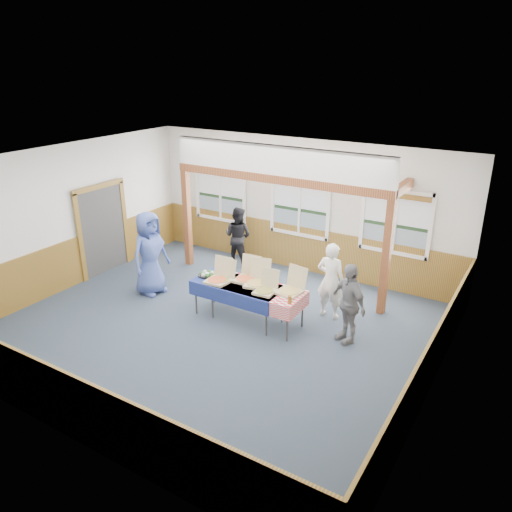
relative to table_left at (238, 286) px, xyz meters
The scene contains 31 objects.
floor 0.91m from the table_left, 102.44° to the right, with size 8.00×8.00×0.00m, color #26333D.
ceiling 2.57m from the table_left, 102.44° to the right, with size 8.00×8.00×0.00m, color white.
wall_back 3.06m from the table_left, 92.48° to the left, with size 8.00×8.00×0.00m, color silver.
wall_front 4.17m from the table_left, 91.78° to the right, with size 8.00×8.00×0.00m, color silver.
wall_left 4.26m from the table_left, behind, with size 8.00×8.00×0.00m, color silver.
wall_right 4.02m from the table_left, ahead, with size 8.00×8.00×0.00m, color silver.
wainscot_back 2.91m from the table_left, 92.50° to the left, with size 7.98×0.05×1.10m, color brown.
wainscot_front 4.05m from the table_left, 91.79° to the right, with size 7.98×0.05×1.10m, color brown.
wainscot_left 4.14m from the table_left, behind, with size 0.05×6.98×1.10m, color brown.
wainscot_right 3.89m from the table_left, ahead, with size 0.05×6.98×1.10m, color brown.
cased_opening 4.11m from the table_left, behind, with size 0.06×1.30×2.10m, color #383838.
window_left 3.89m from the table_left, 130.08° to the left, with size 1.56×0.10×1.46m.
window_mid 3.05m from the table_left, 92.51° to the left, with size 1.56×0.10×1.46m.
window_right 3.74m from the table_left, 52.99° to the left, with size 1.56×0.10×1.46m.
post_left 3.18m from the table_left, 146.68° to the left, with size 0.15×0.15×2.40m, color maroon.
post_right 2.98m from the table_left, 36.03° to the left, with size 0.15×0.15×2.40m, color maroon.
cross_beam 2.49m from the table_left, 94.19° to the left, with size 5.15×0.18×0.18m, color maroon.
table_left is the anchor object (origin of this frame).
table_right 0.41m from the table_left, ahead, with size 2.03×1.38×0.76m.
pizza_box_a 0.43m from the table_left, 165.12° to the right, with size 0.44×0.52×0.45m.
pizza_box_b 0.40m from the table_left, 25.58° to the left, with size 0.54×0.61×0.47m.
pizza_box_c 0.37m from the table_left, 169.47° to the right, with size 0.44×0.51×0.42m.
pizza_box_d 0.27m from the table_left, 76.89° to the left, with size 0.46×0.54×0.45m.
pizza_box_e 0.67m from the table_left, ahead, with size 0.40×0.48×0.40m.
pizza_box_f 1.09m from the table_left, ahead, with size 0.50×0.58×0.47m.
veggie_tray 0.76m from the table_left, behind, with size 0.39×0.39×0.09m.
drink_glass 1.28m from the table_left, ahead, with size 0.07×0.07×0.15m, color #935A18.
woman_white 1.83m from the table_left, 33.74° to the left, with size 0.58×0.38×1.58m, color white.
woman_black 2.83m from the table_left, 123.42° to the left, with size 0.73×0.57×1.49m, color black.
man_blue 2.30m from the table_left, behind, with size 0.91×0.60×1.87m, color #3E519B.
person_grey 2.20m from the table_left, ahead, with size 0.90×0.37×1.53m, color gray.
Camera 1 is at (5.06, -6.83, 4.90)m, focal length 35.00 mm.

